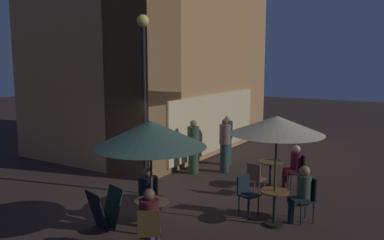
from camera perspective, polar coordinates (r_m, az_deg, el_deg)
name	(u,v)px	position (r m, az deg, el deg)	size (l,w,h in m)	color
ground_plane	(142,203)	(10.22, -7.15, -11.70)	(60.00, 60.00, 0.00)	#32241F
cafe_building	(160,39)	(14.73, -4.69, 11.56)	(8.83, 6.28, 8.65)	tan
street_lamp_near_corner	(144,75)	(10.29, -6.93, 6.46)	(0.31, 0.31, 4.67)	black
menu_sandwich_board	(105,209)	(8.77, -12.42, -12.33)	(0.76, 0.71, 0.83)	black
cafe_table_0	(274,203)	(8.84, 11.75, -11.54)	(0.61, 0.61, 0.78)	black
cafe_table_1	(152,211)	(8.20, -5.81, -12.89)	(0.69, 0.69, 0.75)	black
cafe_table_2	(270,169)	(11.26, 11.19, -6.95)	(0.70, 0.70, 0.78)	black
patio_umbrella_0	(277,126)	(8.42, 12.09, -0.80)	(1.97, 1.97, 2.39)	black
patio_umbrella_1	(151,134)	(7.77, -5.98, -2.02)	(2.20, 2.20, 2.37)	black
cafe_chair_0	(307,195)	(9.21, 16.25, -10.32)	(0.56, 0.56, 0.99)	black
cafe_chair_1	(246,191)	(9.32, 7.79, -10.08)	(0.49, 0.49, 0.91)	black
cafe_chair_2	(149,229)	(7.38, -6.17, -15.28)	(0.55, 0.55, 0.92)	#4E3C1A
cafe_chair_3	(149,195)	(8.97, -6.26, -10.72)	(0.61, 0.61, 0.97)	brown
cafe_chair_4	(255,176)	(10.56, 9.07, -8.00)	(0.43, 0.43, 0.89)	brown
cafe_chair_5	(299,168)	(11.43, 15.15, -6.71)	(0.55, 0.55, 0.97)	black
patron_seated_0	(302,191)	(9.10, 15.49, -9.75)	(0.50, 0.48, 1.27)	black
patron_seated_1	(149,217)	(7.45, -6.13, -13.67)	(0.55, 0.51, 1.26)	#513E69
patron_seated_2	(149,192)	(8.78, -6.20, -10.20)	(0.54, 0.53, 1.24)	#846056
patron_seated_3	(294,164)	(11.36, 14.43, -6.19)	(0.45, 0.51, 1.23)	#4D1118
patron_standing_4	(193,147)	(12.41, 0.19, -3.90)	(0.37, 0.37, 1.71)	#2C492D
patron_standing_5	(225,146)	(12.61, 4.74, -3.68)	(0.35, 0.35, 1.72)	#2A403A
patron_standing_6	(227,140)	(13.53, 5.06, -2.93)	(0.36, 0.36, 1.69)	#24423D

